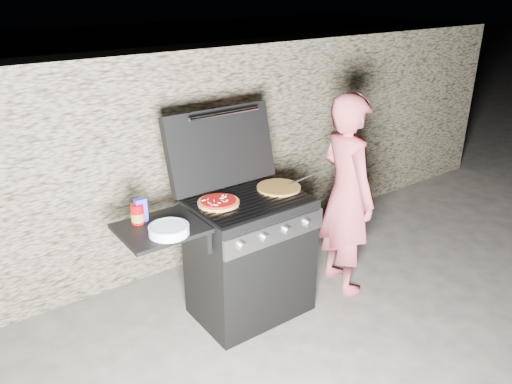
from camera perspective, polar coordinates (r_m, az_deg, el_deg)
ground at (r=3.85m, az=-0.62°, el=-13.26°), size 50.00×50.00×0.00m
stone_wall at (r=4.24m, az=-8.93°, el=3.76°), size 8.00×0.35×1.80m
gas_grill at (r=3.49m, az=-4.04°, el=-8.64°), size 1.34×0.79×0.91m
pizza_topped at (r=3.32m, az=-4.31°, el=-1.11°), size 0.31×0.31×0.03m
pizza_plain at (r=3.56m, az=2.62°, el=0.52°), size 0.41×0.41×0.02m
sauce_jar at (r=3.14m, az=-13.39°, el=-2.45°), size 0.08×0.08×0.13m
blue_carton at (r=3.15m, az=-13.00°, el=-2.04°), size 0.07×0.04×0.15m
plate_stack at (r=2.99m, az=-9.93°, el=-4.28°), size 0.31×0.31×0.06m
person at (r=3.83m, az=10.31°, el=-0.35°), size 0.48×0.63×1.57m
tongs at (r=3.69m, az=6.19°, el=1.90°), size 0.48×0.06×0.10m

